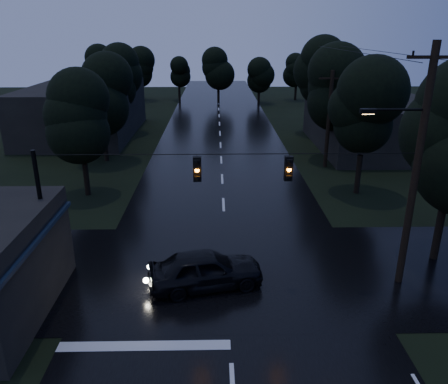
{
  "coord_description": "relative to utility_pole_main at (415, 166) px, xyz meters",
  "views": [
    {
      "loc": [
        -0.47,
        -5.38,
        10.35
      ],
      "look_at": [
        -0.09,
        14.1,
        3.07
      ],
      "focal_mm": 35.0,
      "sensor_mm": 36.0,
      "label": 1
    }
  ],
  "objects": [
    {
      "name": "main_road",
      "position": [
        -7.41,
        19.0,
        -5.26
      ],
      "size": [
        12.0,
        120.0,
        0.02
      ],
      "primitive_type": "cube",
      "color": "black",
      "rests_on": "ground"
    },
    {
      "name": "cross_street",
      "position": [
        -7.41,
        1.0,
        -5.26
      ],
      "size": [
        60.0,
        9.0,
        0.02
      ],
      "primitive_type": "cube",
      "color": "black",
      "rests_on": "ground"
    },
    {
      "name": "building_far_right",
      "position": [
        6.59,
        23.0,
        -3.06
      ],
      "size": [
        10.0,
        14.0,
        4.4
      ],
      "primitive_type": "cube",
      "color": "black",
      "rests_on": "ground"
    },
    {
      "name": "building_far_left",
      "position": [
        -21.41,
        29.0,
        -2.76
      ],
      "size": [
        10.0,
        16.0,
        5.0
      ],
      "primitive_type": "cube",
      "color": "black",
      "rests_on": "ground"
    },
    {
      "name": "utility_pole_main",
      "position": [
        0.0,
        0.0,
        0.0
      ],
      "size": [
        3.5,
        0.3,
        10.0
      ],
      "color": "black",
      "rests_on": "ground"
    },
    {
      "name": "utility_pole_far",
      "position": [
        0.89,
        17.0,
        -1.38
      ],
      "size": [
        2.0,
        0.3,
        7.5
      ],
      "color": "black",
      "rests_on": "ground"
    },
    {
      "name": "anchor_pole_left",
      "position": [
        -14.91,
        0.0,
        -2.26
      ],
      "size": [
        0.18,
        0.18,
        6.0
      ],
      "primitive_type": "cylinder",
      "color": "black",
      "rests_on": "ground"
    },
    {
      "name": "span_signals",
      "position": [
        -6.85,
        -0.01,
        -0.01
      ],
      "size": [
        15.0,
        0.37,
        1.12
      ],
      "color": "black",
      "rests_on": "ground"
    },
    {
      "name": "tree_left_a",
      "position": [
        -16.41,
        11.0,
        -0.02
      ],
      "size": [
        3.92,
        3.92,
        8.26
      ],
      "color": "black",
      "rests_on": "ground"
    },
    {
      "name": "tree_left_b",
      "position": [
        -17.01,
        19.0,
        0.36
      ],
      "size": [
        4.2,
        4.2,
        8.85
      ],
      "color": "black",
      "rests_on": "ground"
    },
    {
      "name": "tree_left_c",
      "position": [
        -17.61,
        29.0,
        0.74
      ],
      "size": [
        4.48,
        4.48,
        9.44
      ],
      "color": "black",
      "rests_on": "ground"
    },
    {
      "name": "tree_right_a",
      "position": [
        1.59,
        11.0,
        0.36
      ],
      "size": [
        4.2,
        4.2,
        8.85
      ],
      "color": "black",
      "rests_on": "ground"
    },
    {
      "name": "tree_right_b",
      "position": [
        2.19,
        19.0,
        0.74
      ],
      "size": [
        4.48,
        4.48,
        9.44
      ],
      "color": "black",
      "rests_on": "ground"
    },
    {
      "name": "tree_right_c",
      "position": [
        2.79,
        29.0,
        1.11
      ],
      "size": [
        4.76,
        4.76,
        10.03
      ],
      "color": "black",
      "rests_on": "ground"
    },
    {
      "name": "car",
      "position": [
        -8.33,
        -0.23,
        -4.43
      ],
      "size": [
        5.15,
        2.95,
        1.65
      ],
      "primitive_type": "imported",
      "rotation": [
        0.0,
        0.0,
        1.79
      ],
      "color": "black",
      "rests_on": "ground"
    }
  ]
}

